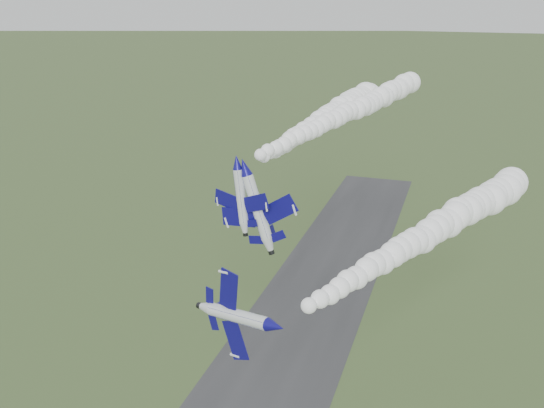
% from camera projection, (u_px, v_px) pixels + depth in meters
% --- Properties ---
extents(runway, '(24.00, 260.00, 0.04)m').
position_uv_depth(runway, '(267.00, 384.00, 107.60)').
color(runway, '#2F2F31').
rests_on(runway, ground).
extents(jet_lead, '(7.15, 12.35, 10.50)m').
position_uv_depth(jet_lead, '(275.00, 327.00, 62.17)').
color(jet_lead, silver).
extents(smoke_trail_jet_lead, '(26.48, 55.60, 5.40)m').
position_uv_depth(smoke_trail_jet_lead, '(432.00, 231.00, 83.77)').
color(smoke_trail_jet_lead, white).
extents(jet_pair_left, '(9.84, 11.45, 3.02)m').
position_uv_depth(jet_pair_left, '(236.00, 162.00, 83.53)').
color(jet_pair_left, silver).
extents(smoke_trail_jet_pair_left, '(23.14, 54.36, 4.43)m').
position_uv_depth(smoke_trail_jet_pair_left, '(348.00, 113.00, 106.62)').
color(smoke_trail_jet_pair_left, white).
extents(jet_pair_right, '(11.49, 14.37, 4.68)m').
position_uv_depth(jet_pair_right, '(244.00, 167.00, 83.41)').
color(jet_pair_right, silver).
extents(smoke_trail_jet_pair_right, '(11.45, 56.48, 5.34)m').
position_uv_depth(smoke_trail_jet_pair_right, '(325.00, 119.00, 110.23)').
color(smoke_trail_jet_pair_right, white).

